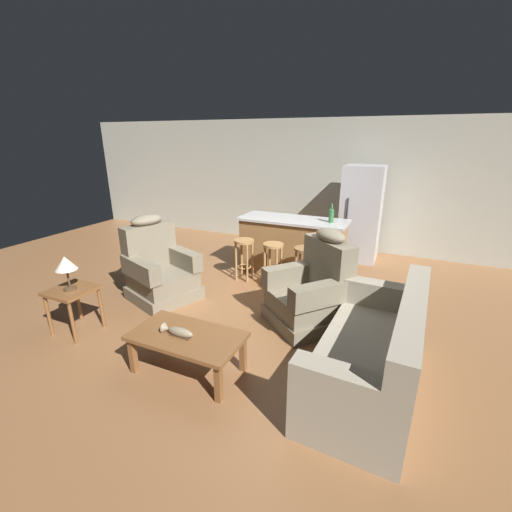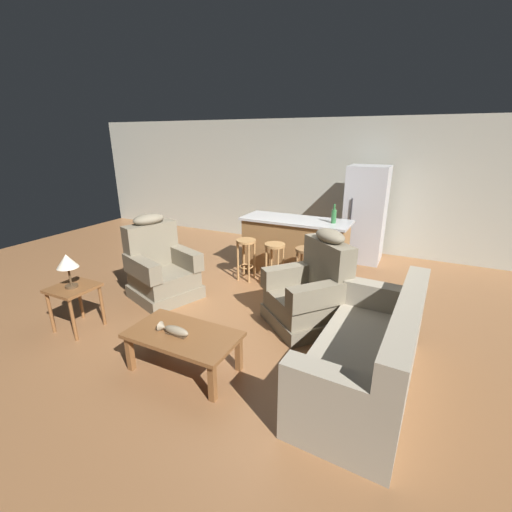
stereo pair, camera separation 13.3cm
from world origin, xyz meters
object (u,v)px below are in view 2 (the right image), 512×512
at_px(kitchen_island, 295,246).
at_px(bottle_tall_green, 334,216).
at_px(fish_figurine, 174,330).
at_px(refrigerator, 365,215).
at_px(couch, 370,356).
at_px(bar_stool_right, 306,261).
at_px(coffee_table, 183,338).
at_px(table_lamp, 67,263).
at_px(recliner_near_lamp, 161,269).
at_px(bar_stool_middle, 275,257).
at_px(bar_stool_left, 246,252).
at_px(end_table, 74,294).
at_px(recliner_near_island, 311,292).

height_order(kitchen_island, bottle_tall_green, bottle_tall_green).
bearing_deg(bottle_tall_green, fish_figurine, -104.06).
bearing_deg(refrigerator, couch, -78.89).
xyz_separation_m(bar_stool_right, refrigerator, (0.52, 1.83, 0.41)).
distance_m(coffee_table, couch, 1.79).
bearing_deg(bar_stool_right, table_lamp, -132.65).
xyz_separation_m(fish_figurine, couch, (1.77, 0.60, -0.12)).
bearing_deg(couch, kitchen_island, -53.17).
height_order(coffee_table, recliner_near_lamp, recliner_near_lamp).
height_order(recliner_near_lamp, bar_stool_middle, recliner_near_lamp).
xyz_separation_m(couch, bar_stool_left, (-2.24, 1.80, 0.13)).
relative_size(fish_figurine, couch, 0.18).
height_order(bar_stool_middle, refrigerator, refrigerator).
relative_size(fish_figurine, end_table, 0.61).
xyz_separation_m(coffee_table, bar_stool_left, (-0.54, 2.35, 0.11)).
height_order(recliner_near_lamp, table_lamp, recliner_near_lamp).
distance_m(recliner_near_island, bar_stool_left, 1.65).
bearing_deg(bar_stool_left, kitchen_island, 46.21).
relative_size(coffee_table, bar_stool_left, 1.62).
height_order(coffee_table, kitchen_island, kitchen_island).
bearing_deg(bottle_tall_green, recliner_near_lamp, -139.98).
relative_size(coffee_table, fish_figurine, 3.24).
height_order(recliner_near_lamp, bottle_tall_green, bottle_tall_green).
bearing_deg(table_lamp, bar_stool_middle, 54.93).
height_order(couch, end_table, couch).
relative_size(fish_figurine, kitchen_island, 0.19).
bearing_deg(bottle_tall_green, table_lamp, -128.62).
distance_m(recliner_near_lamp, bar_stool_left, 1.38).
bearing_deg(recliner_near_island, refrigerator, -142.64).
xyz_separation_m(end_table, refrigerator, (2.65, 4.11, 0.42)).
height_order(recliner_near_island, bar_stool_middle, recliner_near_island).
relative_size(kitchen_island, bar_stool_middle, 2.65).
bearing_deg(end_table, fish_figurine, -4.13).
bearing_deg(coffee_table, recliner_near_island, 59.79).
distance_m(coffee_table, recliner_near_island, 1.68).
distance_m(fish_figurine, recliner_near_lamp, 1.84).
bearing_deg(refrigerator, bar_stool_middle, -119.20).
distance_m(couch, recliner_near_island, 1.24).
bearing_deg(bar_stool_right, kitchen_island, 122.76).
distance_m(coffee_table, bar_stool_left, 2.41).
distance_m(fish_figurine, recliner_near_island, 1.76).
bearing_deg(table_lamp, kitchen_island, 59.67).
relative_size(table_lamp, bottle_tall_green, 1.36).
bearing_deg(bar_stool_right, bar_stool_left, 180.00).
relative_size(couch, bottle_tall_green, 6.44).
xyz_separation_m(fish_figurine, refrigerator, (1.05, 4.23, 0.42)).
bearing_deg(table_lamp, coffee_table, -1.71).
height_order(bar_stool_middle, bottle_tall_green, bottle_tall_green).
height_order(coffee_table, fish_figurine, fish_figurine).
bearing_deg(kitchen_island, end_table, -120.60).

